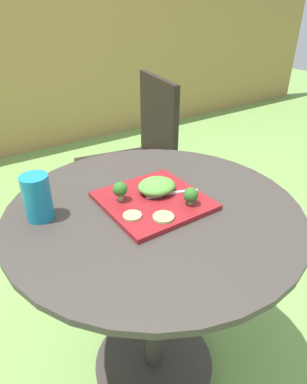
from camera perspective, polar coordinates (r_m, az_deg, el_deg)
ground_plane at (r=1.45m, az=0.03°, el=-27.61°), size 12.00×12.00×0.00m
patio_table at (r=1.11m, az=0.04°, el=-15.37°), size 0.81×0.81×0.73m
patio_chair at (r=1.80m, az=-2.51°, el=7.00°), size 0.51×0.51×0.90m
salad_plate at (r=0.93m, az=-0.05°, el=-1.47°), size 0.27×0.27×0.01m
drinking_glass at (r=0.90m, az=-19.16°, el=-1.26°), size 0.07×0.07×0.12m
fork at (r=0.95m, az=2.30°, el=-0.32°), size 0.15×0.07×0.00m
lettuce_mound at (r=0.95m, az=0.54°, el=1.01°), size 0.11×0.10×0.04m
broccoli_floret_0 at (r=0.91m, az=-5.74°, el=0.41°), size 0.04×0.04×0.06m
broccoli_floret_1 at (r=0.90m, az=6.38°, el=-0.54°), size 0.04×0.04×0.05m
cucumber_slice_0 at (r=0.85m, az=1.71°, el=-4.29°), size 0.05×0.05×0.01m
cucumber_slice_1 at (r=0.86m, az=-3.64°, el=-4.04°), size 0.05×0.05×0.01m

